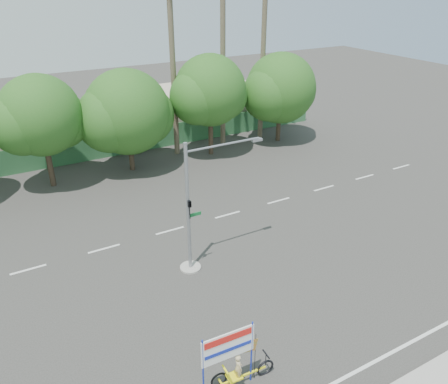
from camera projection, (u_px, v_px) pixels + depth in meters
ground at (273, 297)px, 20.92m from camera, size 120.00×120.00×0.00m
fence at (130, 142)px, 37.29m from camera, size 38.00×0.08×2.00m
building_right at (192, 108)px, 43.91m from camera, size 14.00×8.00×3.60m
tree_left at (40, 118)px, 29.68m from camera, size 6.66×5.60×8.07m
tree_center at (126, 115)px, 32.54m from camera, size 7.62×6.40×7.85m
tree_right at (210, 93)px, 35.23m from camera, size 6.90×5.80×8.36m
tree_far_right at (280, 90)px, 38.53m from camera, size 7.38×6.20×7.94m
palm_tall at (223, 21)px, 34.94m from camera, size 3.73×3.79×17.45m
palm_mid at (264, 32)px, 37.16m from camera, size 3.73×3.79×15.45m
palm_short at (172, 46)px, 33.71m from camera, size 3.73×3.79×14.45m
traffic_signal at (194, 219)px, 21.78m from camera, size 4.72×1.10×7.00m
trike_billboard at (235, 364)px, 15.85m from camera, size 3.01×0.71×2.95m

